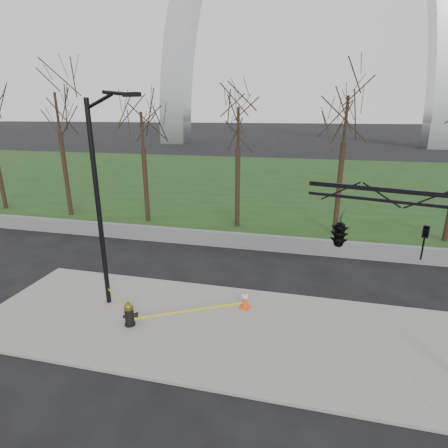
% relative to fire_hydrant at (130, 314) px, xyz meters
% --- Properties ---
extents(ground, '(500.00, 500.00, 0.00)m').
position_rel_fire_hydrant_xyz_m(ground, '(3.17, 0.65, -0.54)').
color(ground, black).
rests_on(ground, ground).
extents(sidewalk, '(18.00, 6.00, 0.10)m').
position_rel_fire_hydrant_xyz_m(sidewalk, '(3.17, 0.65, -0.49)').
color(sidewalk, slate).
rests_on(sidewalk, ground).
extents(grass_strip, '(120.00, 40.00, 0.06)m').
position_rel_fire_hydrant_xyz_m(grass_strip, '(3.17, 30.65, -0.51)').
color(grass_strip, '#173413').
rests_on(grass_strip, ground).
extents(guardrail, '(60.00, 0.30, 0.90)m').
position_rel_fire_hydrant_xyz_m(guardrail, '(3.17, 8.65, -0.09)').
color(guardrail, '#59595B').
rests_on(guardrail, ground).
extents(tree_row, '(49.04, 4.00, 9.40)m').
position_rel_fire_hydrant_xyz_m(tree_row, '(4.69, 12.65, 4.16)').
color(tree_row, black).
rests_on(tree_row, ground).
extents(fire_hydrant, '(0.59, 0.40, 0.95)m').
position_rel_fire_hydrant_xyz_m(fire_hydrant, '(0.00, 0.00, 0.00)').
color(fire_hydrant, black).
rests_on(fire_hydrant, sidewalk).
extents(traffic_cone, '(0.44, 0.44, 0.73)m').
position_rel_fire_hydrant_xyz_m(traffic_cone, '(3.87, 2.13, -0.07)').
color(traffic_cone, '#ED440C').
rests_on(traffic_cone, sidewalk).
extents(street_light, '(2.36, 0.72, 8.21)m').
position_rel_fire_hydrant_xyz_m(street_light, '(-1.41, 1.23, 4.16)').
color(street_light, black).
rests_on(street_light, ground).
extents(traffic_signal_mast, '(4.96, 2.54, 6.00)m').
position_rel_fire_hydrant_xyz_m(traffic_signal_mast, '(7.71, 0.22, 3.61)').
color(traffic_signal_mast, black).
rests_on(traffic_signal_mast, ground).
extents(caution_tape, '(5.50, 2.14, 0.48)m').
position_rel_fire_hydrant_xyz_m(caution_tape, '(1.05, 0.93, -0.08)').
color(caution_tape, '#DCB50B').
rests_on(caution_tape, ground).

